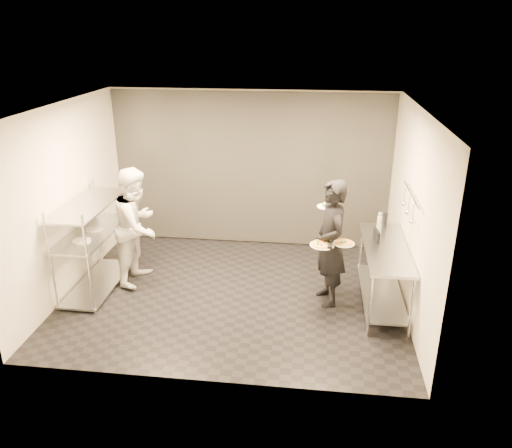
# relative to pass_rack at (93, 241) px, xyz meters

# --- Properties ---
(room_shell) EXTENTS (5.00, 4.00, 2.80)m
(room_shell) POSITION_rel_pass_rack_xyz_m (2.15, 1.18, 0.63)
(room_shell) COLOR black
(room_shell) RESTS_ON ground
(pass_rack) EXTENTS (0.60, 1.60, 1.50)m
(pass_rack) POSITION_rel_pass_rack_xyz_m (0.00, 0.00, 0.00)
(pass_rack) COLOR silver
(pass_rack) RESTS_ON ground
(prep_counter) EXTENTS (0.60, 1.80, 0.92)m
(prep_counter) POSITION_rel_pass_rack_xyz_m (4.33, 0.00, -0.14)
(prep_counter) COLOR silver
(prep_counter) RESTS_ON ground
(utensil_rail) EXTENTS (0.07, 1.20, 0.31)m
(utensil_rail) POSITION_rel_pass_rack_xyz_m (4.58, 0.00, 0.78)
(utensil_rail) COLOR silver
(utensil_rail) RESTS_ON room_shell
(waiter) EXTENTS (0.64, 0.79, 1.86)m
(waiter) POSITION_rel_pass_rack_xyz_m (3.55, -0.01, 0.16)
(waiter) COLOR black
(waiter) RESTS_ON ground
(chef) EXTENTS (0.80, 0.97, 1.85)m
(chef) POSITION_rel_pass_rack_xyz_m (0.60, 0.31, 0.15)
(chef) COLOR silver
(chef) RESTS_ON ground
(pizza_plate_near) EXTENTS (0.34, 0.34, 0.05)m
(pizza_plate_near) POSITION_rel_pass_rack_xyz_m (3.43, -0.25, 0.25)
(pizza_plate_near) COLOR white
(pizza_plate_near) RESTS_ON waiter
(pizza_plate_far) EXTENTS (0.28, 0.28, 0.05)m
(pizza_plate_far) POSITION_rel_pass_rack_xyz_m (3.73, -0.21, 0.27)
(pizza_plate_far) COLOR white
(pizza_plate_far) RESTS_ON waiter
(salad_plate) EXTENTS (0.26, 0.26, 0.07)m
(salad_plate) POSITION_rel_pass_rack_xyz_m (3.47, 0.28, 0.63)
(salad_plate) COLOR white
(salad_plate) RESTS_ON waiter
(pos_monitor) EXTENTS (0.08, 0.23, 0.16)m
(pos_monitor) POSITION_rel_pass_rack_xyz_m (4.21, 0.18, 0.23)
(pos_monitor) COLOR black
(pos_monitor) RESTS_ON prep_counter
(bottle_green) EXTENTS (0.07, 0.07, 0.24)m
(bottle_green) POSITION_rel_pass_rack_xyz_m (4.28, 0.51, 0.27)
(bottle_green) COLOR #94A194
(bottle_green) RESTS_ON prep_counter
(bottle_clear) EXTENTS (0.06, 0.06, 0.20)m
(bottle_clear) POSITION_rel_pass_rack_xyz_m (4.32, 0.80, 0.25)
(bottle_clear) COLOR #94A194
(bottle_clear) RESTS_ON prep_counter
(bottle_dark) EXTENTS (0.06, 0.06, 0.22)m
(bottle_dark) POSITION_rel_pass_rack_xyz_m (4.39, 0.74, 0.26)
(bottle_dark) COLOR black
(bottle_dark) RESTS_ON prep_counter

